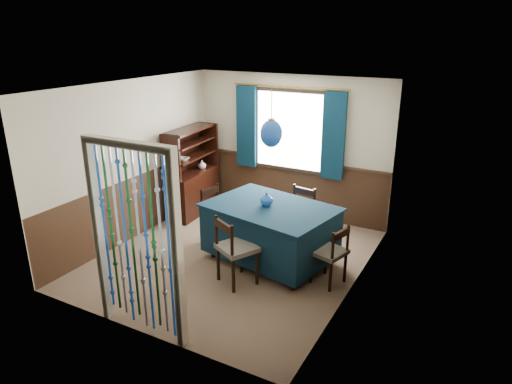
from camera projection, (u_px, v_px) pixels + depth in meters
The scene contains 22 objects.
floor at pixel (233, 258), 6.77m from camera, with size 4.00×4.00×0.00m, color brown.
ceiling at pixel (229, 86), 5.93m from camera, with size 4.00×4.00×0.00m, color silver.
wall_back at pixel (290, 147), 8.01m from camera, with size 3.60×3.60×0.00m, color #BCB29A.
wall_front at pixel (131, 230), 4.69m from camera, with size 3.60×3.60×0.00m, color #BCB29A.
wall_left at pixel (133, 161), 7.16m from camera, with size 4.00×4.00×0.00m, color #BCB29A.
wall_right at pixel (358, 199), 5.55m from camera, with size 4.00×4.00×0.00m, color #BCB29A.
wainscot_back at pixel (289, 187), 8.25m from camera, with size 3.60×3.60×0.00m, color #372215.
wainscot_front at pixel (138, 292), 4.96m from camera, with size 3.60×3.60×0.00m, color #372215.
wainscot_left at pixel (138, 206), 7.40m from camera, with size 4.00×4.00×0.00m, color #372215.
wainscot_right at pixel (352, 254), 5.81m from camera, with size 4.00×4.00×0.00m, color #372215.
window at pixel (289, 131), 7.87m from camera, with size 1.32×0.12×1.42m, color black.
doorway at pixel (136, 245), 4.81m from camera, with size 1.16×0.12×2.18m, color silver, non-canonical shape.
dining_table at pixel (270, 230), 6.54m from camera, with size 1.96×1.53×0.85m.
chair_near at pixel (235, 249), 5.94m from camera, with size 0.62×0.61×0.94m.
chair_far at pixel (298, 215), 7.10m from camera, with size 0.51×0.49×0.90m.
chair_left at pixel (217, 213), 7.16m from camera, with size 0.49×0.51×0.89m.
chair_right at pixel (331, 253), 5.95m from camera, with size 0.49×0.51×0.83m.
sideboard at pixel (192, 184), 8.28m from camera, with size 0.51×1.23×1.57m.
pendant_lamp at pixel (271, 133), 6.07m from camera, with size 0.30×0.30×0.79m.
vase_table at pixel (267, 199), 6.42m from camera, with size 0.17×0.17×0.18m, color #164398.
bowl_shelf at pixel (183, 159), 7.83m from camera, with size 0.22×0.22×0.05m, color beige.
vase_sideboard at pixel (202, 164), 8.35m from camera, with size 0.17×0.17×0.18m, color beige.
Camera 1 is at (3.17, -5.17, 3.19)m, focal length 32.00 mm.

